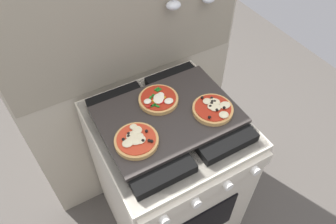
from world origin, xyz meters
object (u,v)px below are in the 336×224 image
(pizza_center, at_px, (158,99))
(pizza_right, at_px, (213,109))
(pizza_left, at_px, (136,140))
(stove, at_px, (168,175))
(baking_tray, at_px, (168,115))

(pizza_center, bearing_deg, pizza_right, -42.73)
(pizza_left, distance_m, pizza_right, 0.33)
(stove, bearing_deg, baking_tray, 90.00)
(stove, distance_m, pizza_left, 0.51)
(pizza_left, xyz_separation_m, pizza_center, (0.17, 0.14, -0.00))
(stove, xyz_separation_m, pizza_right, (0.16, -0.07, 0.48))
(stove, height_order, baking_tray, baking_tray)
(pizza_right, relative_size, pizza_center, 1.00)
(stove, relative_size, pizza_right, 5.52)
(baking_tray, bearing_deg, pizza_right, -24.50)
(baking_tray, distance_m, pizza_center, 0.08)
(pizza_center, bearing_deg, baking_tray, -88.88)
(baking_tray, distance_m, pizza_right, 0.18)
(pizza_right, bearing_deg, pizza_center, 137.27)
(pizza_left, bearing_deg, stove, 20.47)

